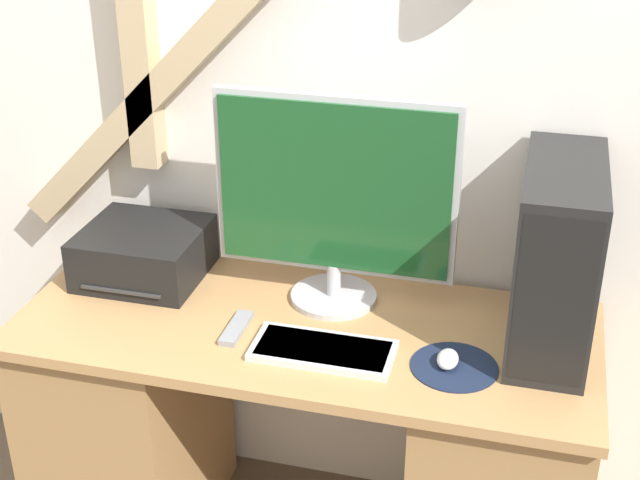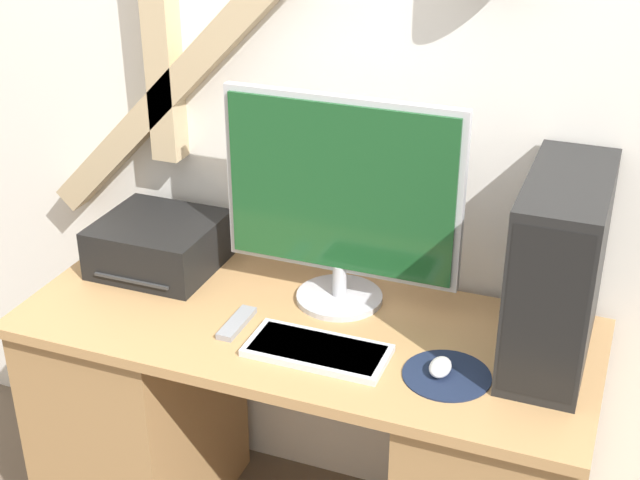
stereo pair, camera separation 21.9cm
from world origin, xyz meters
The scene contains 9 objects.
wall_back centered at (-0.01, 0.68, 1.35)m, with size 6.40×0.18×2.70m.
desk centered at (0.00, 0.31, 0.41)m, with size 1.51×0.62×0.79m.
monitor centered at (0.04, 0.46, 1.10)m, with size 0.64×0.24×0.57m.
keyboard centered at (0.08, 0.19, 0.80)m, with size 0.35×0.16×0.02m.
mousepad centered at (0.40, 0.22, 0.79)m, with size 0.21×0.21×0.00m.
mouse centered at (0.39, 0.22, 0.81)m, with size 0.05×0.08×0.03m.
computer_tower centered at (0.61, 0.40, 1.02)m, with size 0.19×0.47×0.46m.
printer centered at (-0.51, 0.45, 0.86)m, with size 0.33×0.31×0.14m.
remote_control centered at (-0.16, 0.24, 0.80)m, with size 0.04×0.16×0.02m.
Camera 2 is at (0.75, -1.52, 2.02)m, focal length 50.00 mm.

